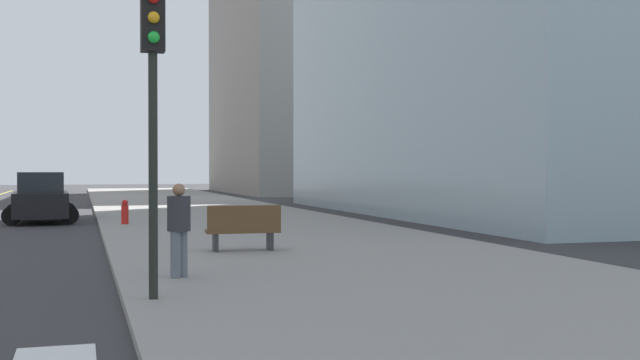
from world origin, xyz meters
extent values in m
cube|color=gray|center=(12.20, 20.00, 0.07)|extent=(10.00, 120.00, 0.15)
cube|color=gray|center=(28.39, 65.65, 15.69)|extent=(18.00, 24.00, 31.38)
cube|color=black|center=(5.04, 29.39, 0.74)|extent=(2.23, 4.61, 0.97)
cube|color=#1E2328|center=(5.03, 29.66, 1.62)|extent=(1.81, 2.33, 0.82)
cylinder|color=black|center=(4.05, 27.94, 0.37)|extent=(0.74, 0.27, 0.73)
cylinder|color=black|center=(6.14, 28.02, 0.37)|extent=(0.74, 0.27, 0.73)
cylinder|color=black|center=(3.94, 30.75, 0.37)|extent=(0.74, 0.27, 0.73)
cylinder|color=black|center=(6.04, 30.83, 0.37)|extent=(0.74, 0.27, 0.73)
cylinder|color=black|center=(7.65, 8.29, 2.05)|extent=(0.14, 0.14, 3.80)
cube|color=black|center=(7.65, 8.29, 4.45)|extent=(0.36, 0.28, 1.00)
sphere|color=orange|center=(7.65, 8.12, 4.45)|extent=(0.18, 0.18, 0.18)
sphere|color=green|center=(7.65, 8.12, 4.15)|extent=(0.18, 0.18, 0.18)
cube|color=brown|center=(10.39, 14.93, 0.63)|extent=(1.82, 0.64, 0.08)
cube|color=brown|center=(10.38, 14.69, 0.97)|extent=(1.80, 0.14, 0.60)
cube|color=#2D2D33|center=(9.71, 14.96, 0.37)|extent=(0.12, 0.48, 0.44)
cube|color=#2D2D33|center=(11.06, 14.90, 0.37)|extent=(0.12, 0.48, 0.44)
cylinder|color=slate|center=(8.25, 10.53, 0.58)|extent=(0.20, 0.20, 0.86)
cylinder|color=slate|center=(8.38, 10.65, 0.58)|extent=(0.20, 0.20, 0.86)
cylinder|color=#2D2D33|center=(8.32, 10.59, 1.33)|extent=(0.43, 0.43, 0.64)
sphere|color=#936B4C|center=(8.32, 10.59, 1.77)|extent=(0.23, 0.23, 0.23)
cylinder|color=red|center=(8.11, 25.39, 0.50)|extent=(0.26, 0.26, 0.70)
sphere|color=red|center=(8.11, 25.39, 0.93)|extent=(0.22, 0.22, 0.22)
camera|label=1|loc=(6.59, -3.97, 2.15)|focal=43.98mm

